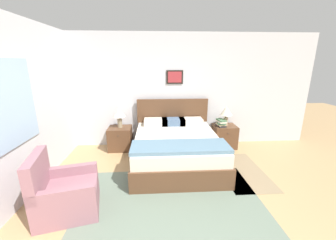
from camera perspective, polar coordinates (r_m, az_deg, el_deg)
name	(u,v)px	position (r m, az deg, el deg)	size (l,w,h in m)	color
wall_back	(168,91)	(4.87, 0.12, 8.01)	(6.84, 0.09, 2.60)	silver
wall_left	(26,107)	(3.75, -34.71, 2.88)	(0.08, 5.64, 2.60)	silver
area_rug_main	(171,200)	(3.24, 0.92, -21.35)	(2.62, 1.72, 0.01)	slate
area_rug_bedside	(242,171)	(4.19, 19.71, -13.08)	(0.77, 1.43, 0.01)	#897556
bed	(176,147)	(4.13, 2.29, -7.60)	(1.65, 1.97, 1.13)	brown
armchair	(64,193)	(3.21, -26.85, -17.71)	(0.89, 0.85, 0.86)	#8E606B
nightstand_near_window	(120,138)	(4.88, -13.07, -4.97)	(0.52, 0.48, 0.53)	brown
nightstand_by_door	(224,136)	(5.08, 15.32, -4.32)	(0.52, 0.48, 0.53)	brown
table_lamp_near_window	(119,114)	(4.72, -13.38, 1.74)	(0.28, 0.28, 0.45)	gray
table_lamp_by_door	(226,112)	(4.92, 15.84, 2.14)	(0.28, 0.28, 0.45)	gray
book_thick_bottom	(221,126)	(4.91, 14.43, -1.52)	(0.20, 0.25, 0.03)	#232328
book_hardcover_middle	(221,124)	(4.90, 14.46, -1.18)	(0.19, 0.22, 0.03)	beige
book_novel_upper	(221,123)	(4.89, 14.49, -0.78)	(0.19, 0.26, 0.04)	#4C7551
book_slim_near_top	(221,121)	(4.88, 14.51, -0.38)	(0.20, 0.28, 0.03)	silver
book_paperback_top	(221,120)	(4.88, 14.54, -0.04)	(0.19, 0.28, 0.03)	#4C7551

